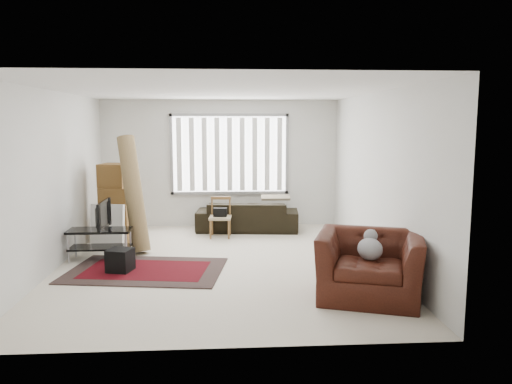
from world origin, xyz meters
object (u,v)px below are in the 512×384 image
armchair (369,261)px  sofa (247,211)px  tv_stand (100,238)px  moving_boxes (117,205)px  side_chair (220,215)px

armchair → sofa: bearing=126.7°
tv_stand → moving_boxes: (0.01, 1.28, 0.32)m
armchair → tv_stand: bearing=170.5°
sofa → armchair: size_ratio=1.32×
tv_stand → side_chair: 2.46m
moving_boxes → sofa: 2.63m
tv_stand → sofa: size_ratio=0.48×
tv_stand → sofa: 3.24m
sofa → tv_stand: bearing=45.2°
side_chair → moving_boxes: bearing=-169.2°
sofa → armchair: (1.35, -4.11, 0.08)m
moving_boxes → side_chair: (1.93, 0.22, -0.25)m
side_chair → armchair: size_ratio=0.49×
side_chair → armchair: armchair is taller
moving_boxes → sofa: bearing=17.5°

